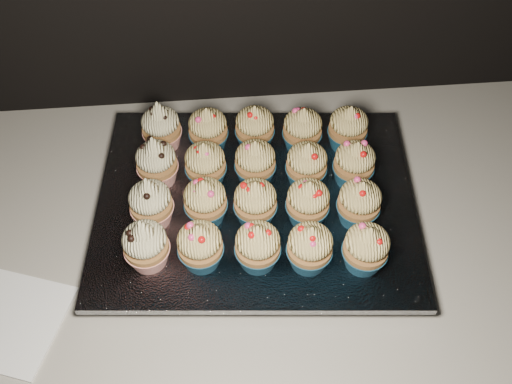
# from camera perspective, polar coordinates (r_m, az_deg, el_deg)

# --- Properties ---
(cabinet) EXTENTS (2.40, 0.60, 0.86)m
(cabinet) POSITION_cam_1_polar(r_m,az_deg,el_deg) (1.30, 7.81, -15.04)
(cabinet) COLOR black
(cabinet) RESTS_ON ground
(worktop) EXTENTS (2.44, 0.64, 0.04)m
(worktop) POSITION_cam_1_polar(r_m,az_deg,el_deg) (0.91, 10.83, -3.73)
(worktop) COLOR beige
(worktop) RESTS_ON cabinet
(napkin) EXTENTS (0.18, 0.18, 0.00)m
(napkin) POSITION_cam_1_polar(r_m,az_deg,el_deg) (0.86, -23.43, -11.76)
(napkin) COLOR white
(napkin) RESTS_ON worktop
(baking_tray) EXTENTS (0.47, 0.37, 0.02)m
(baking_tray) POSITION_cam_1_polar(r_m,az_deg,el_deg) (0.88, 0.00, -1.57)
(baking_tray) COLOR black
(baking_tray) RESTS_ON worktop
(foil_lining) EXTENTS (0.51, 0.41, 0.01)m
(foil_lining) POSITION_cam_1_polar(r_m,az_deg,el_deg) (0.87, 0.00, -0.90)
(foil_lining) COLOR silver
(foil_lining) RESTS_ON baking_tray
(cupcake_0) EXTENTS (0.06, 0.06, 0.10)m
(cupcake_0) POSITION_cam_1_polar(r_m,az_deg,el_deg) (0.78, -10.98, -5.16)
(cupcake_0) COLOR red
(cupcake_0) RESTS_ON foil_lining
(cupcake_1) EXTENTS (0.06, 0.06, 0.08)m
(cupcake_1) POSITION_cam_1_polar(r_m,az_deg,el_deg) (0.77, -5.60, -5.36)
(cupcake_1) COLOR navy
(cupcake_1) RESTS_ON foil_lining
(cupcake_2) EXTENTS (0.06, 0.06, 0.08)m
(cupcake_2) POSITION_cam_1_polar(r_m,az_deg,el_deg) (0.77, 0.17, -5.43)
(cupcake_2) COLOR navy
(cupcake_2) RESTS_ON foil_lining
(cupcake_3) EXTENTS (0.06, 0.06, 0.08)m
(cupcake_3) POSITION_cam_1_polar(r_m,az_deg,el_deg) (0.77, 5.40, -5.51)
(cupcake_3) COLOR navy
(cupcake_3) RESTS_ON foil_lining
(cupcake_4) EXTENTS (0.06, 0.06, 0.08)m
(cupcake_4) POSITION_cam_1_polar(r_m,az_deg,el_deg) (0.78, 10.93, -5.51)
(cupcake_4) COLOR navy
(cupcake_4) RESTS_ON foil_lining
(cupcake_5) EXTENTS (0.06, 0.06, 0.10)m
(cupcake_5) POSITION_cam_1_polar(r_m,az_deg,el_deg) (0.82, -10.47, -1.06)
(cupcake_5) COLOR red
(cupcake_5) RESTS_ON foil_lining
(cupcake_6) EXTENTS (0.06, 0.06, 0.08)m
(cupcake_6) POSITION_cam_1_polar(r_m,az_deg,el_deg) (0.82, -5.08, -0.94)
(cupcake_6) COLOR navy
(cupcake_6) RESTS_ON foil_lining
(cupcake_7) EXTENTS (0.06, 0.06, 0.08)m
(cupcake_7) POSITION_cam_1_polar(r_m,az_deg,el_deg) (0.81, -0.07, -1.05)
(cupcake_7) COLOR navy
(cupcake_7) RESTS_ON foil_lining
(cupcake_8) EXTENTS (0.06, 0.06, 0.08)m
(cupcake_8) POSITION_cam_1_polar(r_m,az_deg,el_deg) (0.82, 5.20, -1.04)
(cupcake_8) COLOR navy
(cupcake_8) RESTS_ON foil_lining
(cupcake_9) EXTENTS (0.06, 0.06, 0.08)m
(cupcake_9) POSITION_cam_1_polar(r_m,az_deg,el_deg) (0.83, 10.26, -1.06)
(cupcake_9) COLOR navy
(cupcake_9) RESTS_ON foil_lining
(cupcake_10) EXTENTS (0.06, 0.06, 0.10)m
(cupcake_10) POSITION_cam_1_polar(r_m,az_deg,el_deg) (0.87, -9.91, 2.96)
(cupcake_10) COLOR red
(cupcake_10) RESTS_ON foil_lining
(cupcake_11) EXTENTS (0.06, 0.06, 0.08)m
(cupcake_11) POSITION_cam_1_polar(r_m,az_deg,el_deg) (0.86, -5.08, 2.77)
(cupcake_11) COLOR navy
(cupcake_11) RESTS_ON foil_lining
(cupcake_12) EXTENTS (0.06, 0.06, 0.08)m
(cupcake_12) POSITION_cam_1_polar(r_m,az_deg,el_deg) (0.86, -0.08, 2.98)
(cupcake_12) COLOR navy
(cupcake_12) RESTS_ON foil_lining
(cupcake_13) EXTENTS (0.06, 0.06, 0.08)m
(cupcake_13) POSITION_cam_1_polar(r_m,az_deg,el_deg) (0.86, 5.07, 2.74)
(cupcake_13) COLOR navy
(cupcake_13) RESTS_ON foil_lining
(cupcake_14) EXTENTS (0.06, 0.06, 0.08)m
(cupcake_14) POSITION_cam_1_polar(r_m,az_deg,el_deg) (0.87, 9.78, 2.83)
(cupcake_14) COLOR navy
(cupcake_14) RESTS_ON foil_lining
(cupcake_15) EXTENTS (0.06, 0.06, 0.10)m
(cupcake_15) POSITION_cam_1_polar(r_m,az_deg,el_deg) (0.92, -9.46, 6.42)
(cupcake_15) COLOR red
(cupcake_15) RESTS_ON foil_lining
(cupcake_16) EXTENTS (0.06, 0.06, 0.08)m
(cupcake_16) POSITION_cam_1_polar(r_m,az_deg,el_deg) (0.91, -4.81, 6.22)
(cupcake_16) COLOR navy
(cupcake_16) RESTS_ON foil_lining
(cupcake_17) EXTENTS (0.06, 0.06, 0.08)m
(cupcake_17) POSITION_cam_1_polar(r_m,az_deg,el_deg) (0.91, -0.13, 6.46)
(cupcake_17) COLOR navy
(cupcake_17) RESTS_ON foil_lining
(cupcake_18) EXTENTS (0.06, 0.06, 0.08)m
(cupcake_18) POSITION_cam_1_polar(r_m,az_deg,el_deg) (0.91, 4.66, 6.22)
(cupcake_18) COLOR navy
(cupcake_18) RESTS_ON foil_lining
(cupcake_19) EXTENTS (0.06, 0.06, 0.08)m
(cupcake_19) POSITION_cam_1_polar(r_m,az_deg,el_deg) (0.92, 9.18, 6.33)
(cupcake_19) COLOR navy
(cupcake_19) RESTS_ON foil_lining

